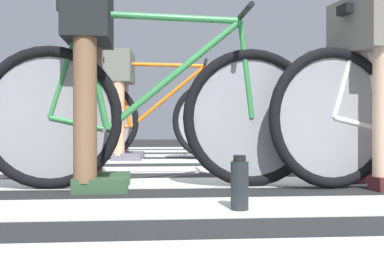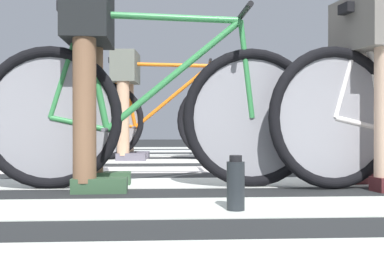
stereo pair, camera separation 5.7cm
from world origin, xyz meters
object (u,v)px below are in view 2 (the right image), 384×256
cyclist_3_of_3 (126,90)px  bicycle_3_of_3 (160,118)px  cyclist_2_of_3 (369,64)px  bicycle_1_of_3 (152,112)px  cyclist_1_of_3 (90,59)px  water_bottle (236,185)px

cyclist_3_of_3 → bicycle_3_of_3: bearing=0.0°
cyclist_2_of_3 → bicycle_3_of_3: bearing=108.8°
bicycle_1_of_3 → cyclist_2_of_3: 1.14m
cyclist_1_of_3 → bicycle_1_of_3: bearing=-0.0°
water_bottle → cyclist_3_of_3: bearing=103.7°
bicycle_3_of_3 → cyclist_1_of_3: bearing=-95.9°
bicycle_1_of_3 → cyclist_1_of_3: size_ratio=1.72×
bicycle_3_of_3 → cyclist_3_of_3: cyclist_3_of_3 is taller
water_bottle → bicycle_3_of_3: bearing=97.0°
bicycle_3_of_3 → water_bottle: bearing=-79.0°
bicycle_1_of_3 → bicycle_3_of_3: size_ratio=1.00×
bicycle_1_of_3 → cyclist_1_of_3: 0.41m
bicycle_1_of_3 → cyclist_3_of_3: cyclist_3_of_3 is taller
cyclist_2_of_3 → bicycle_3_of_3: 2.23m
bicycle_1_of_3 → water_bottle: bicycle_1_of_3 is taller
cyclist_3_of_3 → water_bottle: cyclist_3_of_3 is taller
cyclist_1_of_3 → cyclist_3_of_3: size_ratio=1.03×
water_bottle → bicycle_1_of_3: bearing=117.2°
cyclist_1_of_3 → bicycle_3_of_3: size_ratio=0.58×
cyclist_1_of_3 → water_bottle: size_ratio=4.84×
cyclist_1_of_3 → water_bottle: cyclist_1_of_3 is taller
cyclist_2_of_3 → bicycle_3_of_3: size_ratio=0.56×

